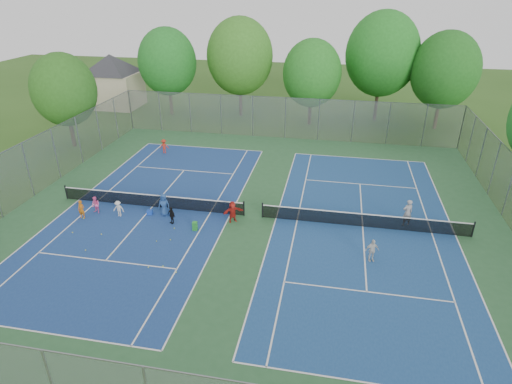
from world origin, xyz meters
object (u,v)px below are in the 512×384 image
(net_right, at_px, (363,220))
(net_left, at_px, (152,201))
(ball_hopper, at_px, (195,226))
(instructor, at_px, (407,213))
(ball_crate, at_px, (150,212))

(net_right, bearing_deg, net_left, 180.00)
(ball_hopper, relative_size, instructor, 0.31)
(net_right, xyz_separation_m, ball_hopper, (-10.19, -2.35, -0.17))
(net_left, distance_m, net_right, 14.00)
(net_right, distance_m, ball_crate, 13.80)
(net_right, height_order, ball_hopper, net_right)
(net_left, height_order, ball_hopper, net_left)
(ball_hopper, bearing_deg, net_right, 13.02)
(ball_crate, bearing_deg, net_left, 103.78)
(net_left, relative_size, net_right, 1.00)
(net_left, xyz_separation_m, instructor, (16.64, 0.70, 0.44))
(net_left, bearing_deg, ball_hopper, -31.70)
(ball_crate, relative_size, ball_hopper, 0.61)
(net_left, relative_size, ball_crate, 37.17)
(ball_crate, bearing_deg, instructor, 5.87)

